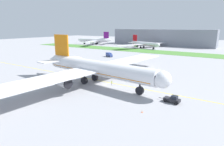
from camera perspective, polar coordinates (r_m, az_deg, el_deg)
ground_plane at (r=71.17m, az=-1.67°, el=-3.45°), size 600.00×600.00×0.00m
apron_taxi_line at (r=73.34m, az=-0.43°, el=-2.93°), size 280.00×0.36×0.01m
grass_median_strip at (r=163.16m, az=19.39°, el=5.47°), size 320.00×24.00×0.10m
airliner_foreground at (r=71.17m, az=-5.02°, el=1.48°), size 57.50×92.36×17.62m
pushback_tug at (r=57.07m, az=17.43°, el=-7.42°), size 6.31×2.68×2.14m
ground_crew_wingwalker_port at (r=70.49m, az=-0.06°, el=-2.75°), size 0.47×0.49×1.67m
traffic_cone_port_wing at (r=49.41m, az=8.87°, el=-11.15°), size 0.36×0.36×0.58m
service_truck_fuel_bowser at (r=137.21m, az=-0.88°, el=5.46°), size 6.44×4.78×2.84m
parked_airliner_far_left at (r=236.52m, az=-5.02°, el=9.67°), size 41.14×65.81×14.94m
parked_airliner_far_centre at (r=195.27m, az=9.37°, el=8.52°), size 37.82×61.45×12.73m
terminal_building at (r=231.43m, az=14.44°, el=10.19°), size 114.43×20.00×18.00m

